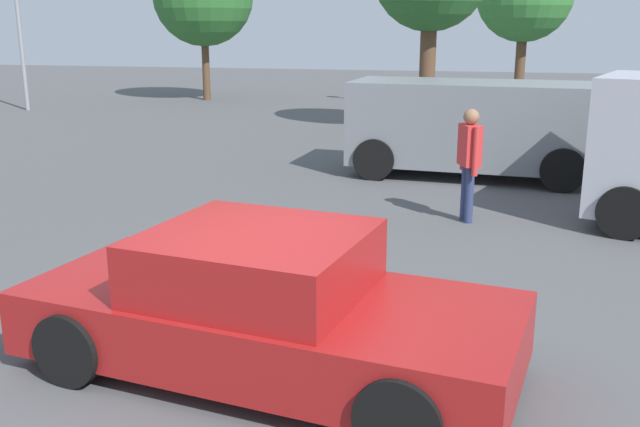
# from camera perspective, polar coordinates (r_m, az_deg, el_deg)

# --- Properties ---
(ground_plane) EXTENTS (80.00, 80.00, 0.00)m
(ground_plane) POSITION_cam_1_polar(r_m,az_deg,el_deg) (6.40, -4.20, -12.60)
(ground_plane) COLOR #515154
(sedan_foreground) EXTENTS (4.49, 2.48, 1.26)m
(sedan_foreground) POSITION_cam_1_polar(r_m,az_deg,el_deg) (6.24, -4.33, -7.49)
(sedan_foreground) COLOR maroon
(sedan_foreground) RESTS_ON ground_plane
(suv_dark) EXTENTS (4.79, 2.38, 1.84)m
(suv_dark) POSITION_cam_1_polar(r_m,az_deg,el_deg) (14.37, 11.94, 6.90)
(suv_dark) COLOR gray
(suv_dark) RESTS_ON ground_plane
(pedestrian) EXTENTS (0.37, 0.53, 1.72)m
(pedestrian) POSITION_cam_1_polar(r_m,az_deg,el_deg) (11.00, 11.76, 4.56)
(pedestrian) COLOR navy
(pedestrian) RESTS_ON ground_plane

